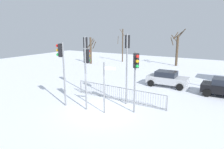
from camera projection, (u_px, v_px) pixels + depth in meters
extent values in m
plane|color=white|center=(101.00, 111.00, 13.72)|extent=(60.00, 60.00, 0.00)
cylinder|color=slate|center=(135.00, 83.00, 13.08)|extent=(0.11, 0.11, 4.01)
cube|color=black|center=(136.00, 61.00, 12.61)|extent=(0.39, 0.38, 0.90)
sphere|color=red|center=(137.00, 56.00, 12.31)|extent=(0.20, 0.20, 0.20)
sphere|color=orange|center=(137.00, 61.00, 12.37)|extent=(0.20, 0.20, 0.20)
sphere|color=green|center=(137.00, 66.00, 12.44)|extent=(0.20, 0.20, 0.20)
cylinder|color=slate|center=(86.00, 80.00, 13.53)|extent=(0.11, 0.11, 4.19)
cube|color=black|center=(87.00, 56.00, 13.34)|extent=(0.33, 0.23, 0.90)
sphere|color=red|center=(89.00, 51.00, 13.49)|extent=(0.20, 0.20, 0.20)
sphere|color=orange|center=(89.00, 56.00, 13.56)|extent=(0.20, 0.20, 0.20)
sphere|color=green|center=(89.00, 60.00, 13.62)|extent=(0.20, 0.20, 0.20)
cylinder|color=slate|center=(86.00, 65.00, 17.40)|extent=(0.11, 0.11, 4.81)
cube|color=black|center=(85.00, 43.00, 17.16)|extent=(0.38, 0.32, 0.90)
sphere|color=red|center=(86.00, 39.00, 17.34)|extent=(0.20, 0.20, 0.20)
sphere|color=orange|center=(86.00, 43.00, 17.40)|extent=(0.20, 0.20, 0.20)
sphere|color=green|center=(86.00, 46.00, 17.46)|extent=(0.20, 0.20, 0.20)
cylinder|color=slate|center=(64.00, 75.00, 14.24)|extent=(0.11, 0.11, 4.51)
cube|color=black|center=(61.00, 50.00, 13.92)|extent=(0.29, 0.36, 0.90)
sphere|color=red|center=(57.00, 46.00, 13.92)|extent=(0.20, 0.20, 0.20)
sphere|color=orange|center=(57.00, 50.00, 13.99)|extent=(0.20, 0.20, 0.20)
sphere|color=green|center=(58.00, 55.00, 14.05)|extent=(0.20, 0.20, 0.20)
cylinder|color=slate|center=(127.00, 70.00, 14.51)|extent=(0.11, 0.11, 5.06)
cube|color=black|center=(127.00, 42.00, 14.24)|extent=(0.37, 0.31, 0.90)
sphere|color=red|center=(128.00, 37.00, 14.42)|extent=(0.20, 0.20, 0.20)
sphere|color=orange|center=(128.00, 41.00, 14.48)|extent=(0.20, 0.20, 0.20)
sphere|color=green|center=(128.00, 46.00, 14.55)|extent=(0.20, 0.20, 0.20)
cylinder|color=slate|center=(104.00, 88.00, 13.07)|extent=(0.09, 0.09, 3.35)
cube|color=white|center=(110.00, 68.00, 12.69)|extent=(0.68, 0.22, 0.22)
cube|color=slate|center=(118.00, 87.00, 15.54)|extent=(7.59, 0.39, 0.04)
cube|color=slate|center=(118.00, 99.00, 15.74)|extent=(7.59, 0.39, 0.04)
cylinder|color=slate|center=(82.00, 87.00, 17.62)|extent=(0.02, 0.02, 1.05)
cylinder|color=slate|center=(83.00, 87.00, 17.53)|extent=(0.02, 0.02, 1.05)
cylinder|color=slate|center=(85.00, 87.00, 17.43)|extent=(0.02, 0.02, 1.05)
cylinder|color=slate|center=(86.00, 88.00, 17.34)|extent=(0.02, 0.02, 1.05)
cylinder|color=slate|center=(88.00, 88.00, 17.24)|extent=(0.02, 0.02, 1.05)
cylinder|color=slate|center=(90.00, 88.00, 17.14)|extent=(0.02, 0.02, 1.05)
cylinder|color=slate|center=(91.00, 89.00, 17.05)|extent=(0.02, 0.02, 1.05)
cylinder|color=slate|center=(93.00, 89.00, 16.95)|extent=(0.02, 0.02, 1.05)
cylinder|color=slate|center=(95.00, 89.00, 16.85)|extent=(0.02, 0.02, 1.05)
cylinder|color=slate|center=(97.00, 90.00, 16.76)|extent=(0.02, 0.02, 1.05)
cylinder|color=slate|center=(98.00, 90.00, 16.66)|extent=(0.02, 0.02, 1.05)
cylinder|color=slate|center=(100.00, 90.00, 16.56)|extent=(0.02, 0.02, 1.05)
cylinder|color=slate|center=(102.00, 91.00, 16.47)|extent=(0.02, 0.02, 1.05)
cylinder|color=slate|center=(104.00, 91.00, 16.37)|extent=(0.02, 0.02, 1.05)
cylinder|color=slate|center=(106.00, 91.00, 16.28)|extent=(0.02, 0.02, 1.05)
cylinder|color=slate|center=(108.00, 92.00, 16.18)|extent=(0.02, 0.02, 1.05)
cylinder|color=slate|center=(110.00, 92.00, 16.08)|extent=(0.02, 0.02, 1.05)
cylinder|color=slate|center=(111.00, 93.00, 15.99)|extent=(0.02, 0.02, 1.05)
cylinder|color=slate|center=(113.00, 93.00, 15.89)|extent=(0.02, 0.02, 1.05)
cylinder|color=slate|center=(115.00, 93.00, 15.79)|extent=(0.02, 0.02, 1.05)
cylinder|color=slate|center=(117.00, 94.00, 15.70)|extent=(0.02, 0.02, 1.05)
cylinder|color=slate|center=(119.00, 94.00, 15.60)|extent=(0.02, 0.02, 1.05)
cylinder|color=slate|center=(121.00, 95.00, 15.50)|extent=(0.02, 0.02, 1.05)
cylinder|color=slate|center=(123.00, 95.00, 15.41)|extent=(0.02, 0.02, 1.05)
cylinder|color=slate|center=(126.00, 95.00, 15.31)|extent=(0.02, 0.02, 1.05)
cylinder|color=slate|center=(128.00, 96.00, 15.22)|extent=(0.02, 0.02, 1.05)
cylinder|color=slate|center=(130.00, 96.00, 15.12)|extent=(0.02, 0.02, 1.05)
cylinder|color=slate|center=(132.00, 97.00, 15.02)|extent=(0.02, 0.02, 1.05)
cylinder|color=slate|center=(134.00, 97.00, 14.93)|extent=(0.02, 0.02, 1.05)
cylinder|color=slate|center=(136.00, 97.00, 14.83)|extent=(0.02, 0.02, 1.05)
cylinder|color=slate|center=(139.00, 98.00, 14.73)|extent=(0.02, 0.02, 1.05)
cylinder|color=slate|center=(141.00, 98.00, 14.64)|extent=(0.02, 0.02, 1.05)
cylinder|color=slate|center=(143.00, 99.00, 14.54)|extent=(0.02, 0.02, 1.05)
cylinder|color=slate|center=(146.00, 99.00, 14.44)|extent=(0.02, 0.02, 1.05)
cylinder|color=slate|center=(148.00, 100.00, 14.35)|extent=(0.02, 0.02, 1.05)
cylinder|color=slate|center=(151.00, 100.00, 14.25)|extent=(0.02, 0.02, 1.05)
cylinder|color=slate|center=(153.00, 101.00, 14.16)|extent=(0.02, 0.02, 1.05)
cylinder|color=slate|center=(155.00, 101.00, 14.06)|extent=(0.02, 0.02, 1.05)
cylinder|color=slate|center=(158.00, 102.00, 13.96)|extent=(0.02, 0.02, 1.05)
cylinder|color=slate|center=(161.00, 102.00, 13.87)|extent=(0.02, 0.02, 1.05)
cylinder|color=slate|center=(163.00, 103.00, 13.77)|extent=(0.02, 0.02, 1.05)
cylinder|color=slate|center=(166.00, 103.00, 13.67)|extent=(0.02, 0.02, 1.05)
cylinder|color=slate|center=(81.00, 87.00, 17.67)|extent=(0.06, 0.06, 1.05)
cylinder|color=slate|center=(167.00, 103.00, 13.63)|extent=(0.06, 0.06, 1.05)
cylinder|color=black|center=(210.00, 88.00, 17.99)|extent=(0.64, 0.23, 0.64)
cylinder|color=black|center=(207.00, 93.00, 16.58)|extent=(0.64, 0.23, 0.64)
cube|color=#B2B5BA|center=(168.00, 80.00, 19.59)|extent=(3.80, 1.70, 0.65)
cube|color=#1E232D|center=(166.00, 74.00, 19.54)|extent=(1.90, 1.50, 0.55)
cylinder|color=black|center=(184.00, 83.00, 19.70)|extent=(0.64, 0.22, 0.64)
cylinder|color=black|center=(180.00, 87.00, 18.27)|extent=(0.64, 0.22, 0.64)
cylinder|color=black|center=(157.00, 79.00, 21.04)|extent=(0.64, 0.22, 0.64)
cylinder|color=black|center=(151.00, 83.00, 19.61)|extent=(0.64, 0.22, 0.64)
cylinder|color=#473828|center=(91.00, 51.00, 32.39)|extent=(0.31, 0.31, 4.14)
cylinder|color=#473828|center=(89.00, 45.00, 32.49)|extent=(0.39, 0.81, 1.06)
cylinder|color=#473828|center=(94.00, 45.00, 32.47)|extent=(1.16, 0.83, 1.22)
cylinder|color=#473828|center=(93.00, 43.00, 32.36)|extent=(0.91, 0.48, 0.94)
cylinder|color=#473828|center=(91.00, 43.00, 32.58)|extent=(0.88, 0.66, 1.48)
cylinder|color=#473828|center=(123.00, 45.00, 34.29)|extent=(0.20, 0.20, 5.45)
cylinder|color=#473828|center=(126.00, 38.00, 34.11)|extent=(0.92, 1.05, 1.02)
cylinder|color=#473828|center=(122.00, 33.00, 33.44)|extent=(0.87, 0.27, 1.18)
cylinder|color=#473828|center=(118.00, 40.00, 34.16)|extent=(0.73, 1.47, 1.27)
cylinder|color=#473828|center=(177.00, 51.00, 30.43)|extent=(0.36, 0.36, 4.50)
cylinder|color=#473828|center=(172.00, 41.00, 30.17)|extent=(0.89, 1.57, 1.13)
cylinder|color=#473828|center=(179.00, 35.00, 30.47)|extent=(1.32, 0.23, 1.18)
cylinder|color=#473828|center=(176.00, 35.00, 30.32)|extent=(0.60, 0.89, 1.04)
cylinder|color=#473828|center=(181.00, 34.00, 30.23)|extent=(1.33, 0.83, 1.46)
cylinder|color=#473828|center=(175.00, 39.00, 29.76)|extent=(1.21, 0.84, 1.07)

